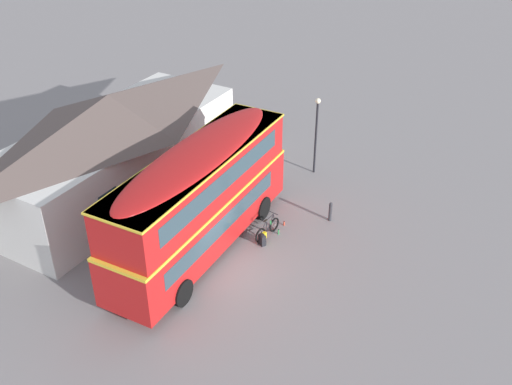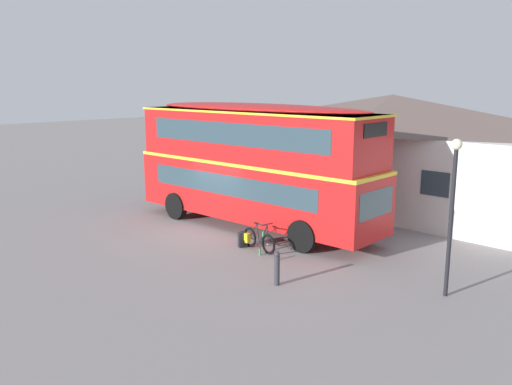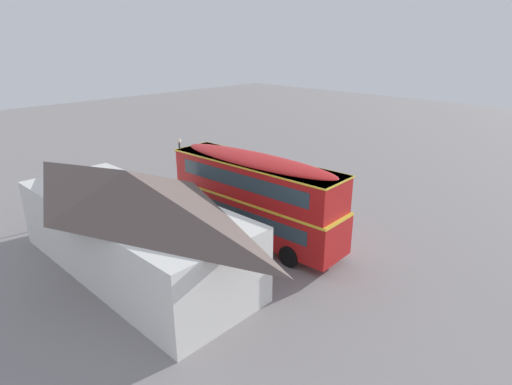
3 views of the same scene
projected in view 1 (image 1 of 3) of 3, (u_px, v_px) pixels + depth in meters
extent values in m
plane|color=gray|center=(220.00, 267.00, 24.18)|extent=(120.00, 120.00, 0.00)
cylinder|color=black|center=(218.00, 195.00, 27.92)|extent=(1.11, 0.33, 1.10)
cylinder|color=black|center=(263.00, 208.00, 26.97)|extent=(1.11, 0.33, 1.10)
cylinder|color=black|center=(132.00, 273.00, 22.99)|extent=(1.11, 0.33, 1.10)
cylinder|color=black|center=(182.00, 293.00, 22.04)|extent=(1.11, 0.33, 1.10)
cube|color=red|center=(201.00, 219.00, 24.47)|extent=(10.71, 2.98, 2.10)
cube|color=yellow|center=(200.00, 198.00, 23.90)|extent=(10.73, 3.00, 0.12)
cube|color=red|center=(199.00, 177.00, 23.38)|extent=(10.39, 2.91, 1.90)
ellipsoid|color=red|center=(198.00, 154.00, 22.84)|extent=(10.17, 2.85, 0.36)
cube|color=#2D424C|center=(260.00, 161.00, 28.30)|extent=(0.15, 2.05, 0.90)
cube|color=black|center=(259.00, 117.00, 26.97)|extent=(0.12, 1.38, 0.44)
cube|color=#2D424C|center=(224.00, 224.00, 23.67)|extent=(8.27, 0.41, 0.76)
cube|color=#2D424C|center=(225.00, 181.00, 22.82)|extent=(8.69, 0.43, 0.80)
cube|color=#2D424C|center=(174.00, 208.00, 24.66)|extent=(8.27, 0.41, 0.76)
cube|color=#2D424C|center=(173.00, 167.00, 23.79)|extent=(8.69, 0.43, 0.80)
cube|color=yellow|center=(198.00, 157.00, 22.90)|extent=(10.50, 3.00, 0.08)
torus|color=black|center=(274.00, 225.00, 26.19)|extent=(0.68, 0.17, 0.68)
torus|color=black|center=(260.00, 235.00, 25.51)|extent=(0.68, 0.17, 0.68)
cylinder|color=#B2B2B7|center=(274.00, 225.00, 26.19)|extent=(0.06, 0.11, 0.05)
cylinder|color=#B2B2B7|center=(260.00, 235.00, 25.51)|extent=(0.06, 0.11, 0.05)
cylinder|color=black|center=(271.00, 222.00, 25.86)|extent=(0.46, 0.10, 0.69)
cylinder|color=black|center=(270.00, 217.00, 25.66)|extent=(0.57, 0.11, 0.10)
cylinder|color=black|center=(267.00, 226.00, 25.69)|extent=(0.18, 0.06, 0.61)
cylinder|color=black|center=(264.00, 233.00, 25.71)|extent=(0.53, 0.10, 0.09)
cylinder|color=black|center=(263.00, 228.00, 25.50)|extent=(0.41, 0.08, 0.56)
cylinder|color=black|center=(274.00, 219.00, 26.01)|extent=(0.10, 0.04, 0.62)
cylinder|color=black|center=(274.00, 213.00, 25.80)|extent=(0.09, 0.46, 0.03)
ellipsoid|color=black|center=(266.00, 221.00, 25.46)|extent=(0.27, 0.13, 0.06)
cube|color=yellow|center=(263.00, 236.00, 25.43)|extent=(0.30, 0.18, 0.32)
cylinder|color=green|center=(271.00, 222.00, 25.86)|extent=(0.07, 0.07, 0.18)
cube|color=black|center=(262.00, 240.00, 25.37)|extent=(0.33, 0.38, 0.51)
ellipsoid|color=black|center=(262.00, 235.00, 25.23)|extent=(0.32, 0.36, 0.10)
cube|color=black|center=(265.00, 240.00, 25.46)|extent=(0.14, 0.21, 0.18)
cylinder|color=black|center=(259.00, 240.00, 25.38)|extent=(0.05, 0.05, 0.41)
cylinder|color=black|center=(261.00, 242.00, 25.25)|extent=(0.05, 0.05, 0.41)
cylinder|color=green|center=(279.00, 232.00, 26.11)|extent=(0.07, 0.07, 0.24)
cylinder|color=black|center=(279.00, 229.00, 26.04)|extent=(0.04, 0.04, 0.03)
cylinder|color=#D84C33|center=(284.00, 223.00, 26.69)|extent=(0.07, 0.07, 0.20)
cylinder|color=black|center=(284.00, 221.00, 26.63)|extent=(0.04, 0.04, 0.03)
cube|color=silver|center=(117.00, 158.00, 28.58)|extent=(13.57, 5.20, 3.51)
pyramid|color=brown|center=(110.00, 110.00, 27.25)|extent=(13.97, 5.60, 1.53)
cube|color=#3D2319|center=(159.00, 183.00, 27.88)|extent=(1.10, 0.05, 2.10)
cube|color=#2D424C|center=(108.00, 201.00, 24.93)|extent=(1.10, 0.05, 0.90)
cube|color=#2D424C|center=(198.00, 139.00, 29.91)|extent=(1.10, 0.05, 0.90)
cylinder|color=black|center=(316.00, 139.00, 29.89)|extent=(0.11, 0.11, 3.91)
sphere|color=#F2E5BF|center=(318.00, 101.00, 28.79)|extent=(0.28, 0.28, 0.28)
cylinder|color=#333338|center=(330.00, 213.00, 26.87)|extent=(0.16, 0.16, 0.85)
sphere|color=#333338|center=(331.00, 204.00, 26.63)|extent=(0.16, 0.16, 0.16)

